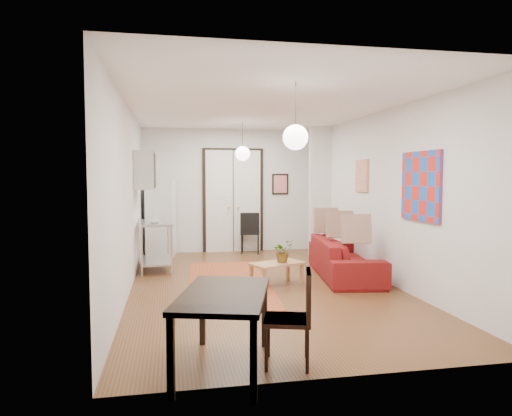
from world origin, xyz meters
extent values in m
plane|color=brown|center=(0.00, 0.00, 0.00)|extent=(7.00, 7.00, 0.00)
cube|color=white|center=(0.00, 0.00, 2.90)|extent=(4.20, 7.00, 0.02)
cube|color=silver|center=(0.00, 3.50, 1.45)|extent=(4.20, 0.02, 2.90)
cube|color=silver|center=(0.00, -3.50, 1.45)|extent=(4.20, 0.02, 2.90)
cube|color=silver|center=(-2.10, 0.00, 1.45)|extent=(0.02, 7.00, 2.90)
cube|color=silver|center=(2.10, 0.00, 1.45)|extent=(0.02, 7.00, 2.90)
cube|color=white|center=(0.00, 3.46, 1.20)|extent=(1.44, 0.06, 2.50)
cube|color=silver|center=(1.85, 2.55, 1.45)|extent=(0.50, 0.10, 2.90)
cube|color=silver|center=(-1.92, 1.50, 1.90)|extent=(0.35, 1.00, 0.70)
cube|color=red|center=(2.08, -1.25, 1.65)|extent=(0.05, 1.00, 1.00)
cube|color=#ECE3C4|center=(2.08, 0.80, 1.80)|extent=(0.05, 0.50, 0.60)
cube|color=red|center=(1.15, 3.47, 1.60)|extent=(0.40, 0.03, 0.50)
cube|color=#A47144|center=(-2.07, 2.00, 1.95)|extent=(0.03, 0.44, 0.54)
sphere|color=white|center=(0.00, 2.00, 2.25)|extent=(0.30, 0.30, 0.30)
cylinder|color=black|center=(0.00, 2.00, 2.65)|extent=(0.01, 0.01, 0.50)
sphere|color=white|center=(0.00, -2.00, 2.25)|extent=(0.30, 0.30, 0.30)
cylinder|color=black|center=(0.00, -2.00, 2.65)|extent=(0.01, 0.01, 0.50)
cube|color=#BA552E|center=(-0.52, 0.32, 0.00)|extent=(1.55, 3.62, 0.01)
imported|color=maroon|center=(1.58, 0.36, 0.34)|extent=(2.43, 1.22, 0.68)
cube|color=#AB7C51|center=(0.24, -0.04, 0.36)|extent=(0.97, 0.77, 0.04)
cube|color=#AB7C51|center=(-0.14, -0.23, 0.17)|extent=(0.06, 0.06, 0.34)
cube|color=#AB7C51|center=(0.62, -0.23, 0.17)|extent=(0.06, 0.06, 0.34)
cube|color=#AB7C51|center=(-0.14, 0.15, 0.17)|extent=(0.06, 0.06, 0.34)
cube|color=#AB7C51|center=(0.62, 0.15, 0.17)|extent=(0.06, 0.06, 0.34)
imported|color=#2A5D2A|center=(0.34, -0.04, 0.56)|extent=(0.40, 0.42, 0.37)
cube|color=silver|center=(-1.75, 1.62, 0.90)|extent=(0.67, 1.24, 0.04)
cube|color=silver|center=(-1.75, 1.62, 0.18)|extent=(0.63, 1.20, 0.03)
cylinder|color=silver|center=(-2.01, 1.06, 0.45)|extent=(0.04, 0.04, 0.90)
cylinder|color=silver|center=(-1.49, 1.06, 0.45)|extent=(0.04, 0.04, 0.90)
cylinder|color=silver|center=(-2.01, 2.18, 0.45)|extent=(0.04, 0.04, 0.90)
cylinder|color=silver|center=(-1.49, 2.18, 0.45)|extent=(0.04, 0.04, 0.90)
imported|color=silver|center=(-1.75, 1.32, 0.95)|extent=(0.23, 0.23, 0.05)
imported|color=#51A2B0|center=(-1.75, 1.87, 1.02)|extent=(0.09, 0.09, 0.19)
cube|color=white|center=(-1.68, 3.15, 0.85)|extent=(0.68, 0.68, 1.70)
cube|color=black|center=(-0.99, -3.15, 0.71)|extent=(1.09, 1.48, 0.05)
cube|color=black|center=(-1.32, -3.76, 0.34)|extent=(0.07, 0.07, 0.68)
cube|color=black|center=(-0.66, -3.76, 0.34)|extent=(0.07, 0.07, 0.68)
cube|color=black|center=(-1.32, -2.54, 0.34)|extent=(0.07, 0.07, 0.68)
cube|color=black|center=(-0.66, -2.54, 0.34)|extent=(0.07, 0.07, 0.68)
cube|color=#3A1F12|center=(-0.39, -3.15, 0.43)|extent=(0.53, 0.52, 0.04)
cube|color=#3A1F12|center=(-0.39, -2.95, 0.68)|extent=(0.15, 0.41, 0.45)
cylinder|color=#3A1F12|center=(-0.57, -3.34, 0.22)|extent=(0.03, 0.03, 0.43)
cylinder|color=#3A1F12|center=(-0.21, -3.34, 0.22)|extent=(0.03, 0.03, 0.43)
cylinder|color=#3A1F12|center=(-0.57, -2.96, 0.22)|extent=(0.03, 0.03, 0.43)
cylinder|color=#3A1F12|center=(-0.21, -2.96, 0.22)|extent=(0.03, 0.03, 0.43)
cube|color=#3A1F12|center=(-0.39, -3.15, 0.43)|extent=(0.53, 0.52, 0.04)
cube|color=#3A1F12|center=(-0.39, -2.95, 0.68)|extent=(0.15, 0.41, 0.45)
cylinder|color=#3A1F12|center=(-0.57, -3.34, 0.22)|extent=(0.03, 0.03, 0.43)
cylinder|color=#3A1F12|center=(-0.21, -3.34, 0.22)|extent=(0.03, 0.03, 0.43)
cylinder|color=#3A1F12|center=(-0.57, -2.96, 0.22)|extent=(0.03, 0.03, 0.43)
cylinder|color=#3A1F12|center=(-0.21, -2.96, 0.22)|extent=(0.03, 0.03, 0.43)
cube|color=black|center=(0.36, 3.15, 0.47)|extent=(0.52, 0.52, 0.04)
cube|color=black|center=(0.36, 3.35, 0.72)|extent=(0.44, 0.13, 0.47)
cylinder|color=black|center=(0.17, 2.96, 0.23)|extent=(0.03, 0.03, 0.47)
cylinder|color=black|center=(0.54, 2.96, 0.23)|extent=(0.03, 0.03, 0.47)
cylinder|color=black|center=(0.17, 3.34, 0.23)|extent=(0.03, 0.03, 0.47)
cylinder|color=black|center=(0.54, 3.34, 0.23)|extent=(0.03, 0.03, 0.47)
camera|label=1|loc=(-1.46, -7.25, 1.79)|focal=32.00mm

